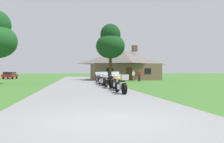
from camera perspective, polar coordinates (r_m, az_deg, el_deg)
ground_plane at (r=25.68m, az=-7.77°, el=-3.14°), size 500.00×500.00×0.00m
asphalt_driveway at (r=23.68m, az=-7.60°, el=-3.31°), size 6.40×80.00×0.06m
motorcycle_yellow_nearest_to_camera at (r=13.20m, az=2.37°, el=-3.20°), size 0.69×2.08×1.30m
motorcycle_orange_second_in_row at (r=15.65m, az=1.09°, el=-2.74°), size 0.66×2.08×1.30m
motorcycle_silver_third_in_row at (r=17.78m, az=-0.72°, el=-2.47°), size 0.87×2.08×1.30m
motorcycle_orange_fourth_in_row at (r=20.45m, az=-2.09°, el=-2.18°), size 0.73×2.08×1.30m
motorcycle_blue_fifth_in_row at (r=22.69m, az=-2.82°, el=-1.96°), size 0.66×2.08×1.30m
motorcycle_red_sixth_in_row at (r=24.92m, az=-3.06°, el=-1.83°), size 0.75×2.08×1.30m
motorcycle_silver_farthest_in_row at (r=27.43m, az=-3.56°, el=-1.66°), size 0.70×2.08×1.30m
stone_lodge at (r=40.40m, az=2.99°, el=1.82°), size 12.09×8.63×6.24m
bystander_red_shirt_near_lodge at (r=32.61m, az=6.99°, el=-0.86°), size 0.55×0.23×1.69m
bystander_white_shirt_beside_signpost at (r=32.95m, az=5.48°, el=-0.85°), size 0.43×0.41×1.69m
tree_by_lodge_front at (r=34.04m, az=-0.40°, el=7.33°), size 4.38×4.38×8.68m
parked_red_suv_far_left at (r=49.21m, az=-24.64°, el=-0.83°), size 1.99×4.64×1.40m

